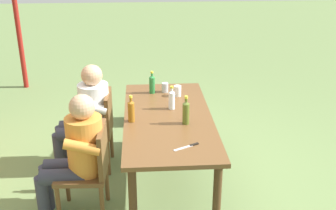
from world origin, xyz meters
The scene contains 14 objects.
ground_plane centered at (0.00, 0.00, 0.00)m, with size 24.00×24.00×0.00m, color #6B844C.
dining_table centered at (0.00, 0.00, 0.68)m, with size 1.86×0.85×0.77m.
chair_far_left centered at (-0.42, 0.72, 0.49)m, with size 0.46×0.46×0.87m.
chair_far_right centered at (0.42, 0.72, 0.49)m, with size 0.45×0.45×0.87m.
person_in_white_shirt centered at (-0.42, 0.83, 0.66)m, with size 0.47×0.62×1.18m.
person_in_plaid_shirt centered at (0.42, 0.83, 0.66)m, with size 0.47×0.62×1.18m.
bottle_green centered at (0.65, 0.13, 0.88)m, with size 0.06×0.06×0.25m.
bottle_olive centered at (-0.17, -0.15, 0.89)m, with size 0.06×0.06×0.28m.
bottle_amber centered at (-0.09, 0.35, 0.88)m, with size 0.06×0.06×0.26m.
bottle_clear centered at (0.18, -0.05, 0.88)m, with size 0.06×0.06×0.24m.
cup_steel centered at (0.66, -0.01, 0.82)m, with size 0.07×0.07×0.11m, color #B2B7BC.
cup_white centered at (0.54, -0.14, 0.83)m, with size 0.08×0.08×0.12m, color white.
table_knife centered at (-0.63, -0.12, 0.77)m, with size 0.13×0.22×0.01m.
backpack_by_near_side centered at (1.54, 0.33, 0.22)m, with size 0.33×0.26×0.45m.
Camera 1 is at (-3.67, 0.26, 2.44)m, focal length 44.48 mm.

